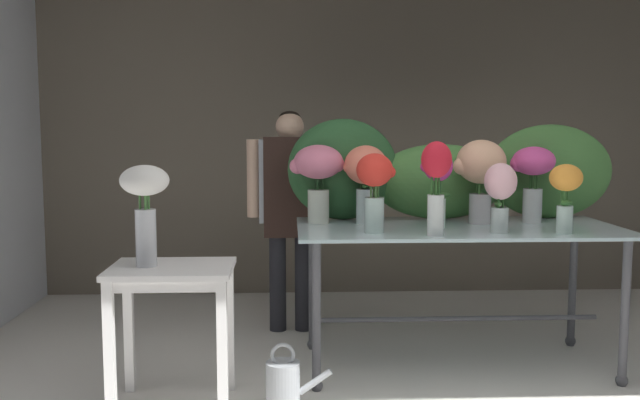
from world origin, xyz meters
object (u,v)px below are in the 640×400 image
(side_table_white, at_px, (172,289))
(vase_sunset_roses, at_px, (565,189))
(watering_can, at_px, (284,383))
(vase_white_roses_tall, at_px, (145,200))
(florist, at_px, (290,197))
(display_table_glass, at_px, (458,248))
(vase_peach_freesia, at_px, (481,169))
(vase_rosy_lilies, at_px, (318,171))
(vase_fuchsia_peonies, at_px, (533,172))
(vase_magenta_dahlias, at_px, (438,180))
(vase_crimson_snapdragons, at_px, (436,179))
(vase_blush_anemones, at_px, (501,190))
(vase_scarlet_ranunculus, at_px, (375,184))
(vase_coral_carnations, at_px, (366,173))

(side_table_white, xyz_separation_m, vase_sunset_roses, (2.16, 0.24, 0.49))
(watering_can, bearing_deg, vase_sunset_roses, 10.16)
(vase_white_roses_tall, bearing_deg, florist, 60.83)
(display_table_glass, height_order, vase_peach_freesia, vase_peach_freesia)
(display_table_glass, height_order, vase_white_roses_tall, vase_white_roses_tall)
(vase_sunset_roses, relative_size, watering_can, 1.11)
(vase_peach_freesia, relative_size, vase_rosy_lilies, 1.06)
(display_table_glass, height_order, vase_fuchsia_peonies, vase_fuchsia_peonies)
(side_table_white, distance_m, vase_fuchsia_peonies, 2.31)
(display_table_glass, height_order, vase_rosy_lilies, vase_rosy_lilies)
(vase_magenta_dahlias, xyz_separation_m, vase_white_roses_tall, (-1.62, -0.48, -0.06))
(side_table_white, relative_size, vase_rosy_lilies, 1.54)
(vase_crimson_snapdragons, xyz_separation_m, watering_can, (-0.84, -0.23, -1.06))
(side_table_white, height_order, watering_can, side_table_white)
(side_table_white, xyz_separation_m, vase_fuchsia_peonies, (2.13, 0.68, 0.56))
(vase_blush_anemones, height_order, vase_rosy_lilies, vase_rosy_lilies)
(vase_peach_freesia, bearing_deg, vase_magenta_dahlias, -149.60)
(vase_white_roses_tall, bearing_deg, vase_magenta_dahlias, 16.43)
(display_table_glass, bearing_deg, vase_sunset_roses, -29.43)
(vase_scarlet_ranunculus, height_order, vase_peach_freesia, vase_peach_freesia)
(vase_fuchsia_peonies, relative_size, vase_sunset_roses, 1.22)
(vase_magenta_dahlias, height_order, watering_can, vase_magenta_dahlias)
(vase_blush_anemones, bearing_deg, vase_magenta_dahlias, 147.90)
(vase_coral_carnations, xyz_separation_m, vase_white_roses_tall, (-1.21, -0.68, -0.09))
(vase_scarlet_ranunculus, distance_m, vase_rosy_lilies, 0.51)
(vase_crimson_snapdragons, bearing_deg, display_table_glass, 58.73)
(side_table_white, relative_size, vase_sunset_roses, 1.91)
(vase_scarlet_ranunculus, relative_size, vase_sunset_roses, 1.15)
(display_table_glass, distance_m, vase_magenta_dahlias, 0.44)
(vase_fuchsia_peonies, bearing_deg, side_table_white, -162.26)
(vase_scarlet_ranunculus, distance_m, vase_peach_freesia, 0.78)
(vase_fuchsia_peonies, relative_size, vase_peach_freesia, 0.92)
(display_table_glass, xyz_separation_m, vase_coral_carnations, (-0.55, 0.15, 0.44))
(florist, bearing_deg, vase_fuchsia_peonies, -23.45)
(vase_crimson_snapdragons, bearing_deg, watering_can, -164.44)
(vase_blush_anemones, distance_m, vase_white_roses_tall, 1.96)
(watering_can, bearing_deg, display_table_glass, 29.00)
(vase_blush_anemones, relative_size, vase_sunset_roses, 1.01)
(vase_sunset_roses, xyz_separation_m, watering_can, (-1.58, -0.28, -0.99))
(watering_can, bearing_deg, vase_blush_anemones, 14.87)
(vase_fuchsia_peonies, xyz_separation_m, vase_white_roses_tall, (-2.26, -0.68, -0.09))
(vase_coral_carnations, relative_size, vase_rosy_lilies, 0.99)
(watering_can, bearing_deg, vase_rosy_lilies, 74.52)
(vase_magenta_dahlias, bearing_deg, vase_peach_freesia, 30.40)
(vase_coral_carnations, relative_size, vase_blush_anemones, 1.22)
(display_table_glass, distance_m, vase_peach_freesia, 0.51)
(vase_crimson_snapdragons, bearing_deg, vase_magenta_dahlias, 76.26)
(vase_crimson_snapdragons, bearing_deg, vase_blush_anemones, 13.37)
(vase_coral_carnations, bearing_deg, vase_fuchsia_peonies, -0.15)
(florist, bearing_deg, side_table_white, -114.78)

